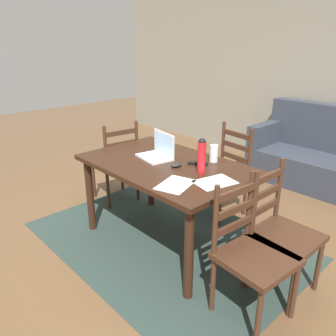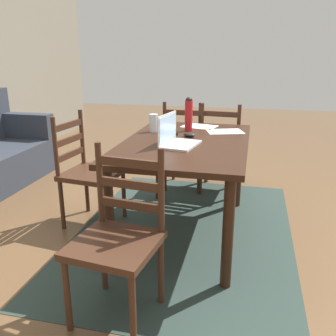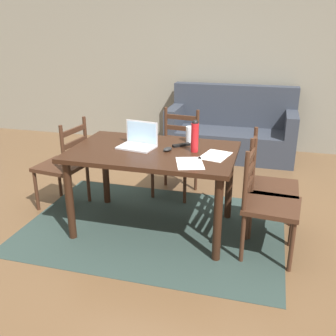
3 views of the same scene
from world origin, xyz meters
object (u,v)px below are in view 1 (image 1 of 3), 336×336
(chair_far_head, at_px, (224,172))
(computer_mouse, at_px, (176,165))
(chair_right_far, at_px, (280,233))
(tv_remote, at_px, (198,163))
(water_bottle, at_px, (202,155))
(dining_table, at_px, (165,174))
(couch, at_px, (326,159))
(drinking_glass, at_px, (214,153))
(chair_right_near, at_px, (252,254))
(chair_left_far, at_px, (116,163))
(laptop, at_px, (158,151))

(chair_far_head, distance_m, computer_mouse, 0.91)
(chair_right_far, distance_m, tv_remote, 0.87)
(water_bottle, bearing_deg, chair_far_head, 114.67)
(chair_far_head, xyz_separation_m, water_bottle, (0.36, -0.79, 0.46))
(dining_table, distance_m, water_bottle, 0.45)
(couch, distance_m, computer_mouse, 2.44)
(chair_right_far, bearing_deg, drinking_glass, 169.48)
(chair_right_far, xyz_separation_m, water_bottle, (-0.66, -0.14, 0.46))
(chair_right_near, bearing_deg, drinking_glass, 146.17)
(tv_remote, bearing_deg, couch, -47.87)
(chair_far_head, bearing_deg, chair_right_near, -44.96)
(chair_right_near, xyz_separation_m, chair_right_far, (-0.00, 0.37, 0.00))
(chair_left_far, height_order, water_bottle, water_bottle)
(chair_far_head, xyz_separation_m, tv_remote, (0.21, -0.66, 0.33))
(computer_mouse, bearing_deg, water_bottle, 33.28)
(water_bottle, height_order, drinking_glass, water_bottle)
(chair_left_far, bearing_deg, dining_table, -10.01)
(drinking_glass, bearing_deg, chair_left_far, -173.46)
(chair_right_near, relative_size, computer_mouse, 9.50)
(chair_right_far, relative_size, water_bottle, 3.32)
(chair_right_far, xyz_separation_m, tv_remote, (-0.81, -0.01, 0.33))
(chair_far_head, height_order, chair_left_far, same)
(laptop, bearing_deg, tv_remote, 17.47)
(couch, xyz_separation_m, computer_mouse, (-0.31, -2.38, 0.44))
(dining_table, bearing_deg, chair_right_near, -10.09)
(chair_right_near, distance_m, laptop, 1.26)
(chair_far_head, height_order, water_bottle, water_bottle)
(couch, bearing_deg, chair_left_far, -123.89)
(chair_far_head, relative_size, water_bottle, 3.32)
(chair_right_near, bearing_deg, computer_mouse, 168.68)
(water_bottle, bearing_deg, couch, 88.01)
(water_bottle, bearing_deg, drinking_glass, 110.42)
(dining_table, height_order, laptop, laptop)
(dining_table, xyz_separation_m, tv_remote, (0.22, 0.17, 0.11))
(chair_right_far, distance_m, computer_mouse, 0.97)
(dining_table, relative_size, chair_right_far, 1.55)
(chair_right_near, height_order, chair_right_far, same)
(water_bottle, height_order, tv_remote, water_bottle)
(chair_right_far, bearing_deg, laptop, -173.69)
(chair_right_far, relative_size, couch, 0.53)
(chair_right_near, bearing_deg, tv_remote, 156.22)
(laptop, xyz_separation_m, drinking_glass, (0.41, 0.27, 0.02))
(chair_left_far, xyz_separation_m, laptop, (0.87, -0.12, 0.37))
(water_bottle, bearing_deg, chair_right_near, -19.24)
(couch, distance_m, drinking_glass, 2.11)
(chair_right_near, bearing_deg, chair_left_far, 169.95)
(water_bottle, bearing_deg, chair_left_far, 174.51)
(chair_left_far, distance_m, drinking_glass, 1.35)
(chair_left_far, xyz_separation_m, couch, (1.47, 2.19, -0.11))
(laptop, height_order, tv_remote, laptop)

